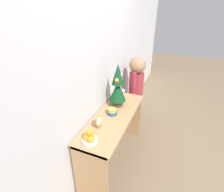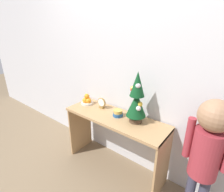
{
  "view_description": "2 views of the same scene",
  "coord_description": "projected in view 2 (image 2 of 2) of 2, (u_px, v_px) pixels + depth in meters",
  "views": [
    {
      "loc": [
        -1.54,
        -0.42,
        1.84
      ],
      "look_at": [
        0.03,
        0.23,
        0.94
      ],
      "focal_mm": 28.0,
      "sensor_mm": 36.0,
      "label": 1
    },
    {
      "loc": [
        1.03,
        -1.15,
        1.64
      ],
      "look_at": [
        -0.06,
        0.23,
        0.93
      ],
      "focal_mm": 28.0,
      "sensor_mm": 36.0,
      "label": 2
    }
  ],
  "objects": [
    {
      "name": "fruit_bowl",
      "position": [
        87.0,
        101.0,
        2.22
      ],
      "size": [
        0.15,
        0.15,
        0.14
      ],
      "color": "silver",
      "rests_on": "console_table"
    },
    {
      "name": "back_wall",
      "position": [
        129.0,
        64.0,
        1.91
      ],
      "size": [
        7.0,
        0.05,
        2.5
      ],
      "primitive_type": "cube",
      "color": "silver",
      "rests_on": "ground_plane"
    },
    {
      "name": "child_figure",
      "position": [
        208.0,
        147.0,
        1.38
      ],
      "size": [
        0.36,
        0.25,
        1.16
      ],
      "color": "#38384C",
      "rests_on": "ground_plane"
    },
    {
      "name": "ground_plane",
      "position": [
        104.0,
        176.0,
        2.05
      ],
      "size": [
        12.0,
        12.0,
        0.0
      ],
      "primitive_type": "plane",
      "color": "#7A664C"
    },
    {
      "name": "singing_bowl",
      "position": [
        118.0,
        113.0,
        1.93
      ],
      "size": [
        0.11,
        0.11,
        0.07
      ],
      "color": "#235189",
      "rests_on": "console_table"
    },
    {
      "name": "console_table",
      "position": [
        115.0,
        129.0,
        1.99
      ],
      "size": [
        1.2,
        0.4,
        0.71
      ],
      "color": "tan",
      "rests_on": "ground_plane"
    },
    {
      "name": "mini_tree",
      "position": [
        137.0,
        99.0,
        1.73
      ],
      "size": [
        0.2,
        0.2,
        0.54
      ],
      "color": "#4C3828",
      "rests_on": "console_table"
    },
    {
      "name": "desk_clock",
      "position": [
        102.0,
        103.0,
        2.1
      ],
      "size": [
        0.11,
        0.04,
        0.13
      ],
      "color": "olive",
      "rests_on": "console_table"
    }
  ]
}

